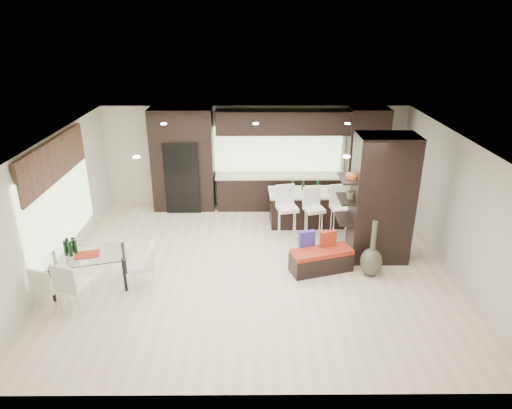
{
  "coord_description": "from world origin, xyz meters",
  "views": [
    {
      "loc": [
        -0.06,
        -8.31,
        4.86
      ],
      "look_at": [
        0.0,
        0.6,
        1.15
      ],
      "focal_mm": 32.0,
      "sensor_mm": 36.0,
      "label": 1
    }
  ],
  "objects_px": {
    "floor_vase": "(373,249)",
    "chair_far": "(51,289)",
    "stool_right": "(340,217)",
    "chair_end": "(143,268)",
    "kitchen_island": "(310,208)",
    "stool_left": "(287,217)",
    "stool_mid": "(314,218)",
    "bench": "(321,260)",
    "dining_table": "(90,271)",
    "chair_near": "(75,287)"
  },
  "relations": [
    {
      "from": "floor_vase",
      "to": "chair_far",
      "type": "relative_size",
      "value": 1.46
    },
    {
      "from": "chair_near",
      "to": "chair_far",
      "type": "xyz_separation_m",
      "value": [
        -0.45,
        0.03,
        -0.05
      ]
    },
    {
      "from": "dining_table",
      "to": "chair_near",
      "type": "distance_m",
      "value": 0.74
    },
    {
      "from": "chair_near",
      "to": "chair_end",
      "type": "bearing_deg",
      "value": 54.35
    },
    {
      "from": "stool_mid",
      "to": "stool_right",
      "type": "height_order",
      "value": "stool_right"
    },
    {
      "from": "stool_right",
      "to": "chair_far",
      "type": "height_order",
      "value": "stool_right"
    },
    {
      "from": "stool_left",
      "to": "stool_mid",
      "type": "height_order",
      "value": "stool_left"
    },
    {
      "from": "stool_mid",
      "to": "chair_near",
      "type": "xyz_separation_m",
      "value": [
        -4.54,
        -2.87,
        -0.03
      ]
    },
    {
      "from": "kitchen_island",
      "to": "bench",
      "type": "distance_m",
      "value": 2.32
    },
    {
      "from": "stool_mid",
      "to": "floor_vase",
      "type": "xyz_separation_m",
      "value": [
        0.95,
        -1.73,
        0.11
      ]
    },
    {
      "from": "stool_mid",
      "to": "chair_end",
      "type": "height_order",
      "value": "stool_mid"
    },
    {
      "from": "kitchen_island",
      "to": "bench",
      "type": "xyz_separation_m",
      "value": [
        -0.03,
        -2.32,
        -0.18
      ]
    },
    {
      "from": "stool_right",
      "to": "stool_mid",
      "type": "bearing_deg",
      "value": 170.92
    },
    {
      "from": "kitchen_island",
      "to": "chair_far",
      "type": "relative_size",
      "value": 2.5
    },
    {
      "from": "bench",
      "to": "floor_vase",
      "type": "distance_m",
      "value": 1.05
    },
    {
      "from": "stool_left",
      "to": "kitchen_island",
      "type": "bearing_deg",
      "value": 37.43
    },
    {
      "from": "stool_right",
      "to": "kitchen_island",
      "type": "bearing_deg",
      "value": 121.15
    },
    {
      "from": "kitchen_island",
      "to": "bench",
      "type": "bearing_deg",
      "value": -92.52
    },
    {
      "from": "kitchen_island",
      "to": "chair_near",
      "type": "distance_m",
      "value": 5.8
    },
    {
      "from": "chair_far",
      "to": "floor_vase",
      "type": "bearing_deg",
      "value": 30.44
    },
    {
      "from": "stool_mid",
      "to": "bench",
      "type": "distance_m",
      "value": 1.58
    },
    {
      "from": "chair_far",
      "to": "bench",
      "type": "bearing_deg",
      "value": 34.28
    },
    {
      "from": "bench",
      "to": "dining_table",
      "type": "relative_size",
      "value": 0.87
    },
    {
      "from": "chair_near",
      "to": "kitchen_island",
      "type": "bearing_deg",
      "value": 57.35
    },
    {
      "from": "dining_table",
      "to": "chair_far",
      "type": "height_order",
      "value": "chair_far"
    },
    {
      "from": "dining_table",
      "to": "stool_mid",
      "type": "bearing_deg",
      "value": 9.9
    },
    {
      "from": "bench",
      "to": "chair_near",
      "type": "height_order",
      "value": "chair_near"
    },
    {
      "from": "floor_vase",
      "to": "stool_right",
      "type": "bearing_deg",
      "value": 100.63
    },
    {
      "from": "floor_vase",
      "to": "dining_table",
      "type": "bearing_deg",
      "value": -175.79
    },
    {
      "from": "stool_mid",
      "to": "bench",
      "type": "xyz_separation_m",
      "value": [
        -0.03,
        -1.57,
        -0.24
      ]
    },
    {
      "from": "stool_mid",
      "to": "bench",
      "type": "relative_size",
      "value": 0.77
    },
    {
      "from": "chair_near",
      "to": "chair_end",
      "type": "relative_size",
      "value": 1.1
    },
    {
      "from": "stool_left",
      "to": "chair_end",
      "type": "relative_size",
      "value": 1.21
    },
    {
      "from": "chair_end",
      "to": "kitchen_island",
      "type": "bearing_deg",
      "value": -62.85
    },
    {
      "from": "kitchen_island",
      "to": "chair_end",
      "type": "xyz_separation_m",
      "value": [
        -3.51,
        -2.89,
        -0.01
      ]
    },
    {
      "from": "chair_near",
      "to": "chair_end",
      "type": "distance_m",
      "value": 1.26
    },
    {
      "from": "stool_mid",
      "to": "chair_end",
      "type": "relative_size",
      "value": 1.16
    },
    {
      "from": "stool_right",
      "to": "chair_end",
      "type": "height_order",
      "value": "stool_right"
    },
    {
      "from": "dining_table",
      "to": "chair_far",
      "type": "distance_m",
      "value": 0.84
    },
    {
      "from": "bench",
      "to": "floor_vase",
      "type": "height_order",
      "value": "floor_vase"
    },
    {
      "from": "stool_mid",
      "to": "stool_left",
      "type": "bearing_deg",
      "value": 165.73
    },
    {
      "from": "kitchen_island",
      "to": "dining_table",
      "type": "distance_m",
      "value": 5.38
    },
    {
      "from": "stool_right",
      "to": "chair_end",
      "type": "bearing_deg",
      "value": -161.09
    },
    {
      "from": "floor_vase",
      "to": "dining_table",
      "type": "xyz_separation_m",
      "value": [
        -5.48,
        -0.4,
        -0.25
      ]
    },
    {
      "from": "stool_left",
      "to": "chair_end",
      "type": "distance_m",
      "value": 3.59
    },
    {
      "from": "kitchen_island",
      "to": "chair_far",
      "type": "bearing_deg",
      "value": -146.08
    },
    {
      "from": "dining_table",
      "to": "kitchen_island",
      "type": "bearing_deg",
      "value": 17.16
    },
    {
      "from": "stool_right",
      "to": "bench",
      "type": "height_order",
      "value": "stool_right"
    },
    {
      "from": "bench",
      "to": "dining_table",
      "type": "distance_m",
      "value": 4.55
    },
    {
      "from": "chair_far",
      "to": "stool_mid",
      "type": "bearing_deg",
      "value": 49.54
    }
  ]
}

